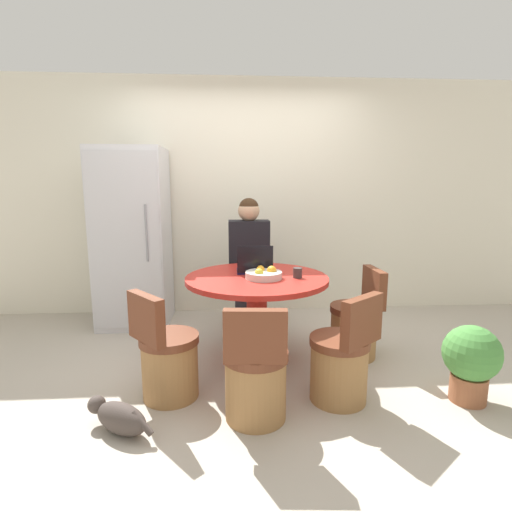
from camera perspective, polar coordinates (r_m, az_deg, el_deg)
The scene contains 14 objects.
ground_plane at distance 3.38m, azimuth -0.37°, elevation -15.38°, with size 12.00×12.00×0.00m, color #B2A899.
wall_back at distance 4.56m, azimuth -1.53°, elevation 8.24°, with size 7.00×0.06×2.60m.
refrigerator at distance 4.32m, azimuth -17.17°, elevation 2.47°, with size 0.70×0.69×1.82m.
dining_table at distance 3.28m, azimuth 0.12°, elevation -6.02°, with size 1.16×1.16×0.72m.
chair_near_left_corner at distance 2.89m, azimuth -12.50°, elevation -14.39°, with size 0.47×0.47×0.76m.
chair_near_right_corner at distance 2.85m, azimuth 12.06°, elevation -14.78°, with size 0.47×0.47×0.76m.
chair_near_camera at distance 2.59m, azimuth -0.05°, elevation -17.17°, with size 0.41×0.41×0.76m.
chair_right_side at distance 3.55m, azimuth 14.03°, elevation -9.67°, with size 0.41×0.41×0.76m.
person_seated at distance 4.01m, azimuth -1.04°, elevation -0.23°, with size 0.40×0.37×1.33m.
laptop at distance 3.35m, azimuth -0.20°, elevation -1.53°, with size 0.30×0.22×0.24m.
fruit_bowl at distance 3.16m, azimuth 1.13°, elevation -2.63°, with size 0.29×0.29×0.10m.
coffee_cup at distance 3.20m, azimuth 5.96°, elevation -2.40°, with size 0.07×0.07×0.08m.
cat at distance 2.68m, azimuth -18.98°, elevation -20.92°, with size 0.45×0.33×0.19m.
potted_plant at distance 3.12m, azimuth 28.38°, elevation -12.82°, with size 0.37×0.37×0.53m.
Camera 1 is at (-0.18, -3.04, 1.46)m, focal length 28.00 mm.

